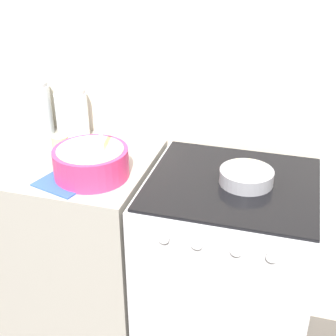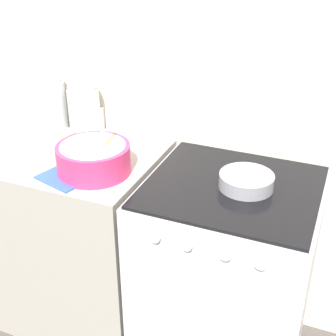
{
  "view_description": "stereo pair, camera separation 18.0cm",
  "coord_description": "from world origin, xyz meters",
  "px_view_note": "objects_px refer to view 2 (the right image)",
  "views": [
    {
      "loc": [
        0.55,
        -1.27,
        1.8
      ],
      "look_at": [
        0.11,
        0.26,
        0.95
      ],
      "focal_mm": 50.0,
      "sensor_mm": 36.0,
      "label": 1
    },
    {
      "loc": [
        0.72,
        -1.21,
        1.8
      ],
      "look_at": [
        0.11,
        0.26,
        0.95
      ],
      "focal_mm": 50.0,
      "sensor_mm": 36.0,
      "label": 2
    }
  ],
  "objects_px": {
    "tin_can": "(68,143)",
    "storage_jar_left": "(53,107)",
    "baking_pan": "(246,180)",
    "storage_jar_middle": "(85,113)",
    "stove": "(226,276)",
    "mixing_bowl": "(94,157)"
  },
  "relations": [
    {
      "from": "storage_jar_middle",
      "to": "storage_jar_left",
      "type": "bearing_deg",
      "value": 180.0
    },
    {
      "from": "tin_can",
      "to": "storage_jar_left",
      "type": "bearing_deg",
      "value": 135.54
    },
    {
      "from": "stove",
      "to": "baking_pan",
      "type": "relative_size",
      "value": 4.32
    },
    {
      "from": "baking_pan",
      "to": "storage_jar_middle",
      "type": "distance_m",
      "value": 0.86
    },
    {
      "from": "storage_jar_left",
      "to": "tin_can",
      "type": "xyz_separation_m",
      "value": [
        0.23,
        -0.23,
        -0.05
      ]
    },
    {
      "from": "mixing_bowl",
      "to": "tin_can",
      "type": "distance_m",
      "value": 0.2
    },
    {
      "from": "mixing_bowl",
      "to": "storage_jar_middle",
      "type": "distance_m",
      "value": 0.4
    },
    {
      "from": "mixing_bowl",
      "to": "baking_pan",
      "type": "height_order",
      "value": "mixing_bowl"
    },
    {
      "from": "baking_pan",
      "to": "mixing_bowl",
      "type": "bearing_deg",
      "value": -169.33
    },
    {
      "from": "storage_jar_left",
      "to": "tin_can",
      "type": "height_order",
      "value": "storage_jar_left"
    },
    {
      "from": "mixing_bowl",
      "to": "tin_can",
      "type": "relative_size",
      "value": 2.69
    },
    {
      "from": "mixing_bowl",
      "to": "tin_can",
      "type": "height_order",
      "value": "mixing_bowl"
    },
    {
      "from": "storage_jar_left",
      "to": "baking_pan",
      "type": "bearing_deg",
      "value": -11.81
    },
    {
      "from": "tin_can",
      "to": "stove",
      "type": "bearing_deg",
      "value": 0.93
    },
    {
      "from": "baking_pan",
      "to": "storage_jar_middle",
      "type": "relative_size",
      "value": 0.89
    },
    {
      "from": "storage_jar_middle",
      "to": "tin_can",
      "type": "bearing_deg",
      "value": -76.31
    },
    {
      "from": "storage_jar_left",
      "to": "mixing_bowl",
      "type": "bearing_deg",
      "value": -38.01
    },
    {
      "from": "stove",
      "to": "tin_can",
      "type": "relative_size",
      "value": 8.2
    },
    {
      "from": "stove",
      "to": "storage_jar_middle",
      "type": "relative_size",
      "value": 3.85
    },
    {
      "from": "stove",
      "to": "storage_jar_middle",
      "type": "height_order",
      "value": "storage_jar_middle"
    },
    {
      "from": "mixing_bowl",
      "to": "storage_jar_middle",
      "type": "xyz_separation_m",
      "value": [
        -0.24,
        0.32,
        0.03
      ]
    },
    {
      "from": "baking_pan",
      "to": "storage_jar_left",
      "type": "xyz_separation_m",
      "value": [
        -1.01,
        0.21,
        0.08
      ]
    }
  ]
}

